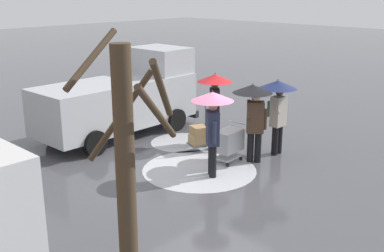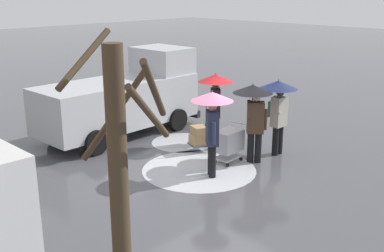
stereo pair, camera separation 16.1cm
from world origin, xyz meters
TOP-DOWN VIEW (x-y plane):
  - ground_plane at (0.00, 0.00)m, footprint 90.00×90.00m
  - slush_patch_near_cluster at (0.16, 0.34)m, footprint 2.94×2.94m
  - slush_patch_under_van at (2.04, -0.90)m, footprint 1.87×1.87m
  - cargo_van_parked_right at (4.02, -0.29)m, footprint 2.29×5.38m
  - shopping_cart_vendor at (-0.00, -0.61)m, footprint 0.60×0.85m
  - hand_dolly_boxes at (1.13, -0.72)m, footprint 0.72×0.84m
  - pedestrian_pink_side at (-0.58, -1.99)m, footprint 1.04×1.04m
  - pedestrian_black_side at (-0.29, 0.37)m, footprint 1.04×1.04m
  - pedestrian_white_side at (1.28, -1.52)m, footprint 1.04×1.04m
  - pedestrian_far_side at (-0.45, -1.07)m, footprint 1.04×1.04m
  - bare_tree_near at (-3.27, 5.33)m, footprint 1.31×1.25m

SIDE VIEW (x-z plane):
  - ground_plane at x=0.00m, z-range 0.00..0.00m
  - slush_patch_near_cluster at x=0.16m, z-range 0.00..0.01m
  - slush_patch_under_van at x=2.04m, z-range 0.00..0.01m
  - hand_dolly_boxes at x=1.13m, z-range -0.21..1.11m
  - shopping_cart_vendor at x=0.00m, z-range 0.06..1.08m
  - cargo_van_parked_right at x=4.02m, z-range -0.12..2.48m
  - pedestrian_pink_side at x=-0.58m, z-range 0.50..2.64m
  - pedestrian_far_side at x=-0.45m, z-range 0.50..2.64m
  - pedestrian_black_side at x=-0.29m, z-range 0.51..2.66m
  - pedestrian_white_side at x=1.28m, z-range 0.51..2.66m
  - bare_tree_near at x=-3.27m, z-range 0.10..4.13m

